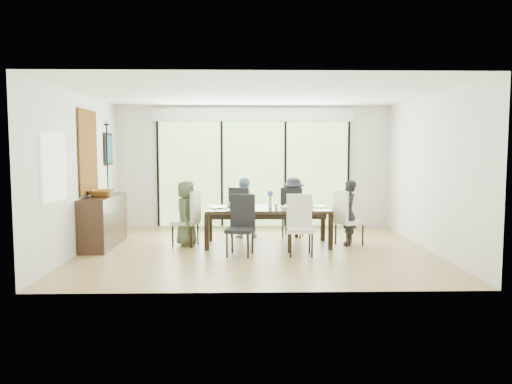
{
  "coord_description": "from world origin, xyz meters",
  "views": [
    {
      "loc": [
        -0.21,
        -8.52,
        1.79
      ],
      "look_at": [
        0.0,
        0.25,
        1.0
      ],
      "focal_mm": 35.0,
      "sensor_mm": 36.0,
      "label": 1
    }
  ],
  "objects_px": {
    "chair_far_right": "(293,212)",
    "cup_c": "(311,205)",
    "person_far_right": "(293,207)",
    "cup_b": "(276,206)",
    "chair_far_left": "(243,212)",
    "laptop": "(221,208)",
    "table_top": "(268,209)",
    "bowl": "(101,193)",
    "chair_left_end": "(185,218)",
    "chair_near_left": "(240,225)",
    "sideboard": "(104,221)",
    "chair_right_end": "(349,217)",
    "cup_a": "(229,204)",
    "person_right_end": "(348,213)",
    "person_far_left": "(243,208)",
    "person_left_end": "(186,213)",
    "vase": "(270,204)",
    "chair_near_right": "(300,225)"
  },
  "relations": [
    {
      "from": "person_far_left",
      "to": "cup_c",
      "type": "relative_size",
      "value": 10.4
    },
    {
      "from": "table_top",
      "to": "vase",
      "type": "bearing_deg",
      "value": 45.0
    },
    {
      "from": "person_far_right",
      "to": "cup_b",
      "type": "relative_size",
      "value": 12.9
    },
    {
      "from": "person_right_end",
      "to": "bowl",
      "type": "bearing_deg",
      "value": -77.51
    },
    {
      "from": "chair_near_right",
      "to": "bowl",
      "type": "bearing_deg",
      "value": 167.88
    },
    {
      "from": "chair_near_right",
      "to": "cup_c",
      "type": "bearing_deg",
      "value": 73.32
    },
    {
      "from": "cup_b",
      "to": "person_far_right",
      "type": "bearing_deg",
      "value": 66.73
    },
    {
      "from": "person_left_end",
      "to": "person_far_left",
      "type": "relative_size",
      "value": 1.0
    },
    {
      "from": "sideboard",
      "to": "laptop",
      "type": "bearing_deg",
      "value": -2.94
    },
    {
      "from": "chair_far_left",
      "to": "person_right_end",
      "type": "xyz_separation_m",
      "value": [
        1.93,
        -0.85,
        0.09
      ]
    },
    {
      "from": "cup_b",
      "to": "bowl",
      "type": "relative_size",
      "value": 0.19
    },
    {
      "from": "chair_near_left",
      "to": "chair_near_right",
      "type": "distance_m",
      "value": 1.0
    },
    {
      "from": "chair_near_right",
      "to": "chair_far_right",
      "type": "bearing_deg",
      "value": 88.84
    },
    {
      "from": "cup_c",
      "to": "chair_far_left",
      "type": "bearing_deg",
      "value": 149.04
    },
    {
      "from": "person_left_end",
      "to": "vase",
      "type": "xyz_separation_m",
      "value": [
        1.53,
        0.05,
        0.15
      ]
    },
    {
      "from": "chair_near_right",
      "to": "sideboard",
      "type": "height_order",
      "value": "chair_near_right"
    },
    {
      "from": "chair_far_right",
      "to": "cup_c",
      "type": "xyz_separation_m",
      "value": [
        0.25,
        -0.75,
        0.23
      ]
    },
    {
      "from": "chair_left_end",
      "to": "bowl",
      "type": "relative_size",
      "value": 2.09
    },
    {
      "from": "cup_a",
      "to": "chair_right_end",
      "type": "bearing_deg",
      "value": -3.9
    },
    {
      "from": "cup_c",
      "to": "sideboard",
      "type": "distance_m",
      "value": 3.79
    },
    {
      "from": "table_top",
      "to": "chair_right_end",
      "type": "relative_size",
      "value": 2.18
    },
    {
      "from": "person_left_end",
      "to": "person_far_right",
      "type": "bearing_deg",
      "value": -64.51
    },
    {
      "from": "chair_right_end",
      "to": "person_far_left",
      "type": "distance_m",
      "value": 2.12
    },
    {
      "from": "table_top",
      "to": "cup_a",
      "type": "height_order",
      "value": "cup_a"
    },
    {
      "from": "cup_b",
      "to": "bowl",
      "type": "bearing_deg",
      "value": 179.83
    },
    {
      "from": "chair_left_end",
      "to": "chair_near_left",
      "type": "relative_size",
      "value": 1.0
    },
    {
      "from": "chair_left_end",
      "to": "chair_far_left",
      "type": "xyz_separation_m",
      "value": [
        1.05,
        0.85,
        0.0
      ]
    },
    {
      "from": "cup_b",
      "to": "cup_c",
      "type": "distance_m",
      "value": 0.68
    },
    {
      "from": "person_left_end",
      "to": "bowl",
      "type": "xyz_separation_m",
      "value": [
        -1.5,
        -0.09,
        0.38
      ]
    },
    {
      "from": "person_far_left",
      "to": "bowl",
      "type": "height_order",
      "value": "person_far_left"
    },
    {
      "from": "person_far_right",
      "to": "chair_far_left",
      "type": "bearing_deg",
      "value": -0.08
    },
    {
      "from": "laptop",
      "to": "cup_c",
      "type": "height_order",
      "value": "cup_c"
    },
    {
      "from": "chair_near_left",
      "to": "person_far_right",
      "type": "bearing_deg",
      "value": 70.94
    },
    {
      "from": "chair_far_right",
      "to": "laptop",
      "type": "xyz_separation_m",
      "value": [
        -1.4,
        -0.95,
        0.2
      ]
    },
    {
      "from": "chair_right_end",
      "to": "cup_c",
      "type": "relative_size",
      "value": 8.87
    },
    {
      "from": "chair_left_end",
      "to": "vase",
      "type": "relative_size",
      "value": 9.17
    },
    {
      "from": "table_top",
      "to": "cup_b",
      "type": "relative_size",
      "value": 24.0
    },
    {
      "from": "laptop",
      "to": "bowl",
      "type": "relative_size",
      "value": 0.63
    },
    {
      "from": "chair_near_right",
      "to": "chair_near_left",
      "type": "bearing_deg",
      "value": -179.49
    },
    {
      "from": "chair_near_left",
      "to": "laptop",
      "type": "relative_size",
      "value": 3.33
    },
    {
      "from": "chair_far_right",
      "to": "cup_a",
      "type": "distance_m",
      "value": 1.45
    },
    {
      "from": "chair_near_right",
      "to": "person_left_end",
      "type": "xyz_separation_m",
      "value": [
        -1.98,
        0.87,
        0.09
      ]
    },
    {
      "from": "person_left_end",
      "to": "bowl",
      "type": "relative_size",
      "value": 2.45
    },
    {
      "from": "table_top",
      "to": "person_far_left",
      "type": "xyz_separation_m",
      "value": [
        -0.45,
        0.83,
        -0.07
      ]
    },
    {
      "from": "person_right_end",
      "to": "cup_b",
      "type": "distance_m",
      "value": 1.34
    },
    {
      "from": "chair_far_left",
      "to": "chair_near_right",
      "type": "xyz_separation_m",
      "value": [
        0.95,
        -1.72,
        0.0
      ]
    },
    {
      "from": "person_far_right",
      "to": "bowl",
      "type": "height_order",
      "value": "person_far_right"
    },
    {
      "from": "chair_far_left",
      "to": "bowl",
      "type": "xyz_separation_m",
      "value": [
        -2.53,
        -0.94,
        0.47
      ]
    },
    {
      "from": "chair_right_end",
      "to": "cup_a",
      "type": "bearing_deg",
      "value": 61.89
    },
    {
      "from": "chair_near_right",
      "to": "laptop",
      "type": "distance_m",
      "value": 1.57
    }
  ]
}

